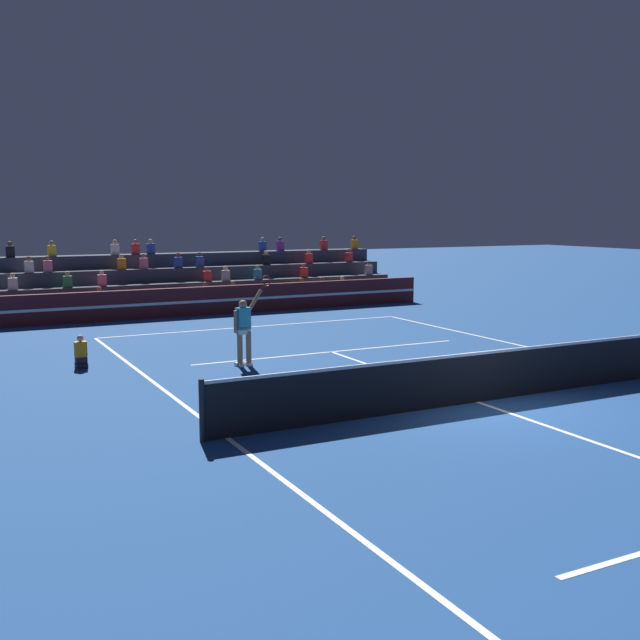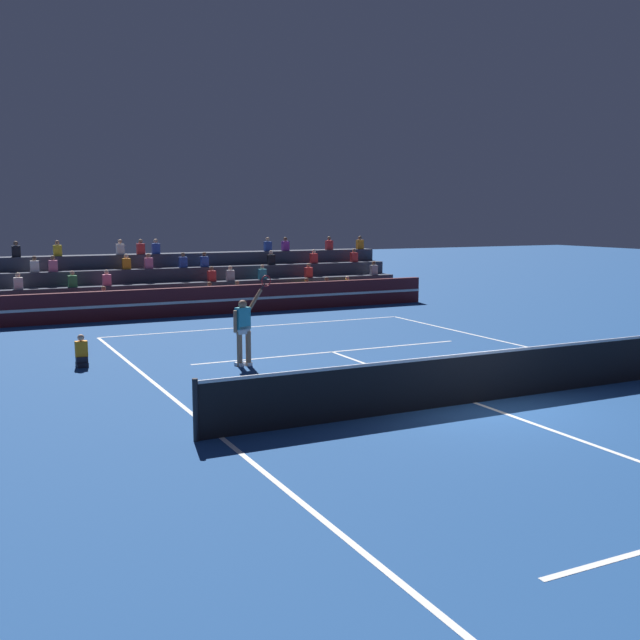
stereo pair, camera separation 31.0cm
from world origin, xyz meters
name	(u,v)px [view 1 (the left image)]	position (x,y,z in m)	size (l,w,h in m)	color
ground_plane	(477,402)	(0.00, 0.00, 0.00)	(120.00, 120.00, 0.00)	navy
court_lines	(477,402)	(0.00, 0.00, 0.00)	(11.10, 23.90, 0.01)	white
tennis_net	(478,376)	(0.00, 0.00, 0.54)	(12.00, 0.10, 1.10)	black
sponsor_banner_wall	(221,300)	(0.00, 15.62, 0.55)	(18.00, 0.26, 1.10)	#51191E
bleacher_stand	(195,286)	(0.00, 18.79, 0.84)	(17.65, 3.80, 2.83)	#383D4C
ball_kid_courtside	(81,355)	(-6.69, 7.42, 0.33)	(0.30, 0.36, 0.84)	black
tennis_player	(244,328)	(-2.92, 5.70, 0.98)	(1.23, 0.43, 2.36)	#9E7051
tennis_ball	(272,406)	(-3.99, 1.52, 0.03)	(0.07, 0.07, 0.07)	#C6DB33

